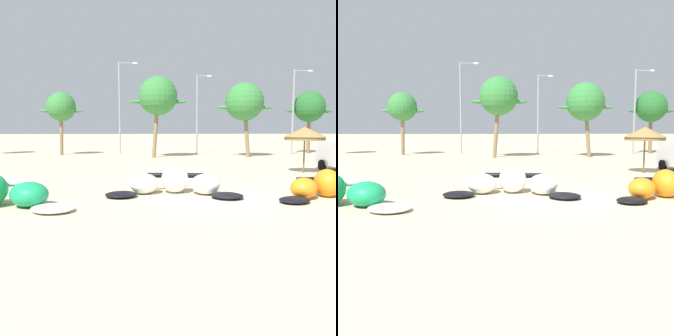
% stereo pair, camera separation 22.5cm
% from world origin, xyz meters
% --- Properties ---
extents(ground_plane, '(260.00, 260.00, 0.00)m').
position_xyz_m(ground_plane, '(0.00, 0.00, 0.00)').
color(ground_plane, beige).
extents(kite_left, '(5.83, 2.97, 1.15)m').
position_xyz_m(kite_left, '(-1.69, 1.07, 0.44)').
color(kite_left, black).
rests_on(kite_left, ground).
extents(kite_left_of_center, '(5.18, 2.44, 1.13)m').
position_xyz_m(kite_left_of_center, '(4.45, -0.22, 0.43)').
color(kite_left_of_center, black).
rests_on(kite_left_of_center, ground).
extents(beach_umbrella_near_van, '(2.51, 2.51, 2.83)m').
position_xyz_m(beach_umbrella_near_van, '(6.82, 7.65, 2.42)').
color(beach_umbrella_near_van, brown).
rests_on(beach_umbrella_near_van, ground).
extents(palm_left, '(4.30, 2.87, 6.26)m').
position_xyz_m(palm_left, '(-11.26, 23.13, 4.75)').
color(palm_left, '#7F6647').
rests_on(palm_left, ground).
extents(palm_left_of_gap, '(5.30, 3.53, 7.39)m').
position_xyz_m(palm_left_of_gap, '(-1.75, 19.48, 5.57)').
color(palm_left_of_gap, '#7F6647').
rests_on(palm_left_of_gap, ground).
extents(palm_center_left, '(5.32, 3.55, 6.92)m').
position_xyz_m(palm_center_left, '(6.27, 19.52, 5.09)').
color(palm_center_left, '#7F6647').
rests_on(palm_center_left, ground).
extents(palm_center_right, '(4.89, 3.26, 6.58)m').
position_xyz_m(palm_center_right, '(14.45, 23.88, 4.89)').
color(palm_center_right, brown).
rests_on(palm_center_right, ground).
extents(lamppost_west, '(2.03, 0.24, 9.51)m').
position_xyz_m(lamppost_west, '(-5.42, 24.60, 5.33)').
color(lamppost_west, gray).
rests_on(lamppost_west, ground).
extents(lamppost_west_center, '(1.63, 0.24, 8.22)m').
position_xyz_m(lamppost_west_center, '(2.66, 24.24, 4.62)').
color(lamppost_west_center, gray).
rests_on(lamppost_west_center, ground).
extents(lamppost_east_center, '(2.02, 0.24, 8.61)m').
position_xyz_m(lamppost_east_center, '(12.39, 22.71, 4.87)').
color(lamppost_east_center, gray).
rests_on(lamppost_east_center, ground).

